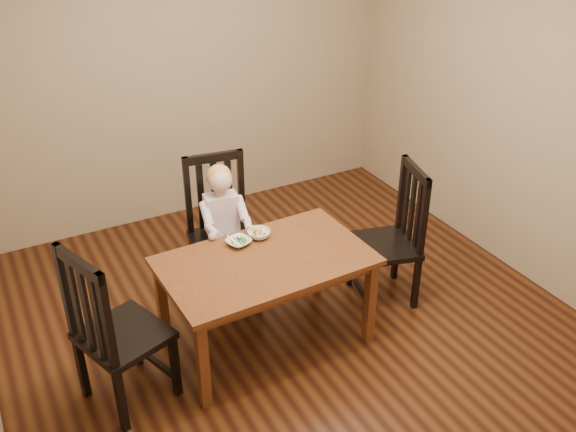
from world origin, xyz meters
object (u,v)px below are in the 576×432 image
bowl_veg (259,234)px  dining_table (266,269)px  chair_right (392,238)px  chair_left (114,332)px  bowl_peas (239,242)px  toddler (222,218)px  chair_child (221,231)px

bowl_veg → dining_table: bearing=-107.4°
chair_right → bowl_veg: (-0.99, 0.23, 0.19)m
chair_left → bowl_peas: bearing=89.5°
dining_table → bowl_veg: (0.08, 0.27, 0.11)m
toddler → bowl_peas: 0.43m
chair_left → toddler: bearing=106.9°
chair_right → bowl_veg: 1.04m
bowl_peas → toddler: bearing=82.2°
dining_table → toddler: 0.67m
chair_child → toddler: bearing=90.0°
dining_table → chair_child: size_ratio=1.26×
chair_right → dining_table: bearing=106.9°
chair_right → chair_child: bearing=72.7°
dining_table → bowl_peas: (-0.08, 0.25, 0.10)m
chair_child → dining_table: bearing=99.3°
dining_table → bowl_veg: 0.30m
dining_table → bowl_peas: 0.28m
toddler → bowl_veg: toddler is taller
dining_table → toddler: toddler is taller
chair_child → bowl_peas: bearing=90.2°
chair_child → bowl_peas: chair_child is taller
chair_left → bowl_veg: size_ratio=6.99×
dining_table → chair_child: (-0.02, 0.73, -0.08)m
toddler → bowl_peas: toddler is taller
chair_child → chair_left: (-1.04, -0.81, 0.01)m
chair_child → toddler: (-0.01, -0.06, 0.14)m
chair_child → toddler: 0.15m
chair_child → bowl_peas: size_ratio=6.85×
bowl_peas → bowl_veg: size_ratio=1.00×
chair_child → chair_right: 1.29m
chair_left → chair_right: (2.13, 0.12, -0.02)m
bowl_veg → chair_right: bearing=-12.9°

